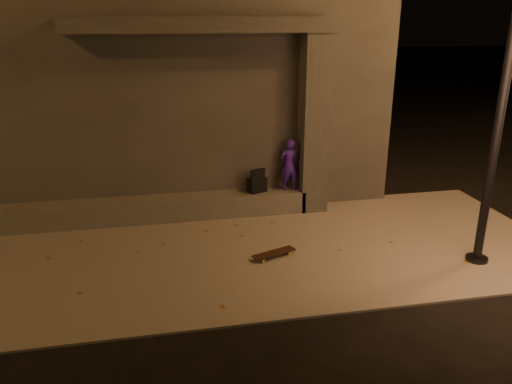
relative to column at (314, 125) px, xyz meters
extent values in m
plane|color=black|center=(-1.70, -3.75, -1.84)|extent=(120.00, 120.00, 0.00)
cube|color=slate|center=(-1.70, -1.75, -1.82)|extent=(11.00, 4.40, 0.04)
cube|color=#393633|center=(-2.70, 2.75, 0.76)|extent=(9.00, 5.00, 5.20)
cube|color=#4A4943|center=(-3.20, 0.00, -1.58)|extent=(6.00, 0.55, 0.45)
cube|color=#393633|center=(0.00, 0.00, 0.00)|extent=(0.55, 0.55, 3.60)
cube|color=#393633|center=(-2.20, 0.05, 1.94)|extent=(5.00, 0.70, 0.28)
imported|color=#371795|center=(-0.50, 0.00, -0.81)|extent=(0.41, 0.28, 1.08)
cube|color=black|center=(-1.18, 0.00, -1.20)|extent=(0.43, 0.35, 0.30)
cube|color=black|center=(-1.18, 0.00, -0.94)|extent=(0.32, 0.16, 0.22)
cube|color=black|center=(-1.31, -2.11, -1.72)|extent=(0.81, 0.46, 0.02)
cylinder|color=#A88F43|center=(-1.09, -1.95, -1.77)|extent=(0.06, 0.05, 0.05)
cylinder|color=#A88F43|center=(-1.03, -2.09, -1.77)|extent=(0.06, 0.05, 0.05)
cylinder|color=#A88F43|center=(-1.58, -2.13, -1.77)|extent=(0.06, 0.05, 0.05)
cylinder|color=#A88F43|center=(-1.53, -2.27, -1.77)|extent=(0.06, 0.05, 0.05)
cube|color=#99999E|center=(-1.06, -2.02, -1.74)|extent=(0.10, 0.17, 0.02)
cube|color=#99999E|center=(-1.55, -2.20, -1.74)|extent=(0.10, 0.17, 0.02)
cylinder|color=black|center=(2.02, -2.89, 1.69)|extent=(0.14, 0.14, 7.06)
cylinder|color=black|center=(2.02, -2.89, -1.79)|extent=(0.36, 0.36, 0.10)
camera|label=1|loc=(-3.11, -9.57, 2.08)|focal=35.00mm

